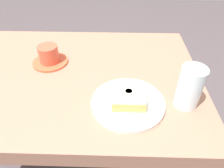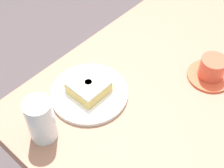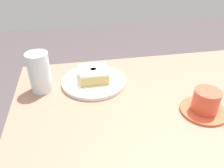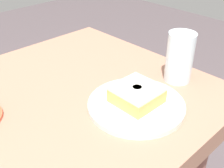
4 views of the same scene
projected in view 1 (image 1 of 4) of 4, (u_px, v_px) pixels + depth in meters
table at (55, 94)px, 0.79m from camera, size 1.05×0.63×0.71m
plate_glazed_square at (128, 103)px, 0.60m from camera, size 0.21×0.21×0.01m
napkin_glazed_square at (128, 101)px, 0.59m from camera, size 0.15×0.15×0.00m
donut_glazed_square at (128, 96)px, 0.58m from camera, size 0.09×0.09×0.04m
water_glass at (190, 87)px, 0.56m from camera, size 0.07×0.07×0.13m
coffee_cup at (49, 56)px, 0.75m from camera, size 0.13×0.13×0.07m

